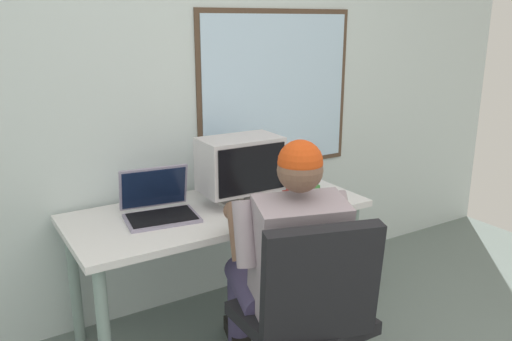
# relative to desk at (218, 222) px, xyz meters

# --- Properties ---
(wall_rear) EXTENTS (5.37, 0.08, 2.54)m
(wall_rear) POSITION_rel_desk_xyz_m (0.00, 0.40, 0.64)
(wall_rear) COLOR silver
(wall_rear) RESTS_ON ground
(desk) EXTENTS (1.57, 0.69, 0.71)m
(desk) POSITION_rel_desk_xyz_m (0.00, 0.00, 0.00)
(desk) COLOR gray
(desk) RESTS_ON ground
(office_chair) EXTENTS (0.62, 0.65, 0.94)m
(office_chair) POSITION_rel_desk_xyz_m (-0.01, -0.82, -0.10)
(office_chair) COLOR black
(office_chair) RESTS_ON ground
(person_seated) EXTENTS (0.64, 0.85, 1.21)m
(person_seated) POSITION_rel_desk_xyz_m (0.06, -0.57, 0.00)
(person_seated) COLOR #433A5E
(person_seated) RESTS_ON ground
(crt_monitor) EXTENTS (0.43, 0.27, 0.36)m
(crt_monitor) POSITION_rel_desk_xyz_m (0.15, 0.01, 0.30)
(crt_monitor) COLOR beige
(crt_monitor) RESTS_ON desk
(laptop) EXTENTS (0.39, 0.35, 0.24)m
(laptop) POSITION_rel_desk_xyz_m (-0.31, 0.06, 0.15)
(laptop) COLOR gray
(laptop) RESTS_ON desk
(wine_glass) EXTENTS (0.09, 0.09, 0.12)m
(wine_glass) POSITION_rel_desk_xyz_m (0.39, -0.18, 0.17)
(wine_glass) COLOR silver
(wine_glass) RESTS_ON desk
(book_stack) EXTENTS (0.19, 0.15, 0.04)m
(book_stack) POSITION_rel_desk_xyz_m (0.55, 0.00, 0.10)
(book_stack) COLOR #B6342E
(book_stack) RESTS_ON desk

